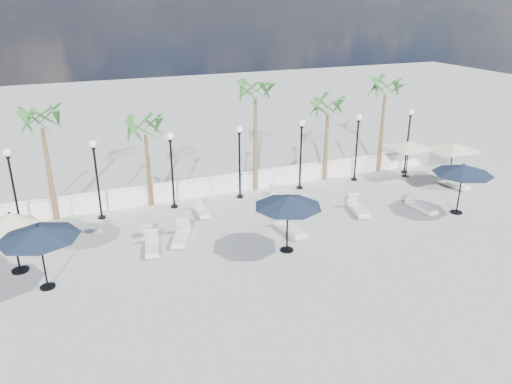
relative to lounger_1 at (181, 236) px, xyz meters
name	(u,v)px	position (x,y,z in m)	size (l,w,h in m)	color
ground	(295,252)	(4.10, -2.75, -0.24)	(100.00, 100.00, 0.00)	#A6A7A1
balustrade	(233,183)	(4.10, 4.75, 0.23)	(26.00, 0.30, 1.01)	white
lamppost_0	(12,178)	(-6.40, 3.75, 2.26)	(0.36, 0.36, 3.84)	black
lamppost_1	(96,168)	(-2.90, 3.75, 2.26)	(0.36, 0.36, 3.84)	black
lamppost_2	(171,160)	(0.60, 3.75, 2.26)	(0.36, 0.36, 3.84)	black
lamppost_3	(239,152)	(4.10, 3.75, 2.26)	(0.36, 0.36, 3.84)	black
lamppost_4	(301,144)	(7.60, 3.75, 2.26)	(0.36, 0.36, 3.84)	black
lamppost_5	(357,138)	(11.10, 3.75, 2.26)	(0.36, 0.36, 3.84)	black
lamppost_6	(409,132)	(14.60, 3.75, 2.26)	(0.36, 0.36, 3.84)	black
palm_0	(42,125)	(-4.90, 4.55, 4.30)	(2.60, 2.60, 5.50)	brown
palm_1	(145,132)	(-0.40, 4.55, 3.52)	(2.60, 2.60, 4.70)	brown
palm_2	(255,96)	(5.30, 4.55, 4.88)	(2.60, 2.60, 6.10)	brown
palm_3	(328,111)	(9.60, 4.55, 3.71)	(2.60, 2.60, 4.90)	brown
palm_4	(385,93)	(13.30, 4.55, 4.49)	(2.60, 2.60, 5.70)	brown
lounger_1	(181,236)	(0.00, 0.00, 0.00)	(1.28, 1.95, 0.70)	beige
lounger_2	(201,210)	(1.62, 2.45, -0.03)	(0.60, 1.64, 0.61)	beige
lounger_3	(152,246)	(-1.33, -0.40, -0.02)	(0.87, 1.79, 0.64)	beige
lounger_4	(290,228)	(4.67, -1.05, 0.01)	(0.85, 2.04, 0.74)	beige
lounger_5	(358,208)	(8.69, -0.29, 0.00)	(0.98, 1.94, 0.70)	beige
lounger_6	(421,206)	(11.73, -1.24, -0.01)	(0.73, 1.83, 0.67)	beige
lounger_7	(453,183)	(15.52, 0.69, -0.01)	(0.90, 1.84, 0.66)	beige
side_table_0	(97,226)	(-3.23, 2.25, 0.07)	(0.52, 0.52, 0.51)	beige
side_table_1	(147,230)	(-1.28, 1.00, 0.07)	(0.53, 0.53, 0.51)	beige
side_table_2	(274,189)	(5.92, 3.45, 0.05)	(0.49, 0.49, 0.48)	beige
parasol_navy_left	(38,232)	(-5.39, -1.78, 1.97)	(2.84, 2.84, 2.50)	black
parasol_navy_mid	(288,202)	(3.82, -2.51, 1.96)	(2.79, 2.79, 2.50)	black
parasol_navy_right	(463,169)	(13.14, -2.14, 1.99)	(2.83, 2.83, 2.54)	black
parasol_cream_sq_a	(409,142)	(14.23, 3.15, 1.83)	(4.55, 4.55, 2.24)	black
parasol_cream_sq_b	(454,144)	(16.10, 1.67, 1.93)	(4.67, 4.67, 2.34)	black
parasol_cream_small	(10,221)	(-6.35, -0.14, 1.89)	(2.03, 2.03, 2.49)	black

